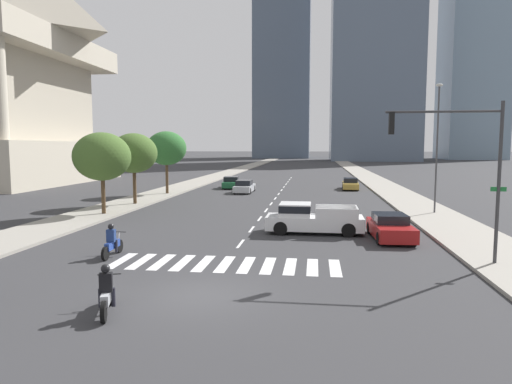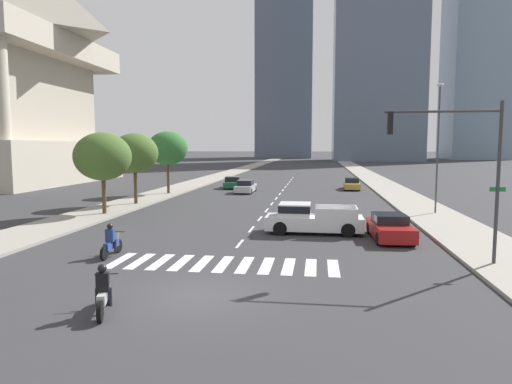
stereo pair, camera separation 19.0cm
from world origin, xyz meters
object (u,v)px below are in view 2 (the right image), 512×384
Objects in this scene: pickup_truck at (309,219)px; street_tree_nearest at (103,157)px; sedan_green_2 at (233,183)px; traffic_signal_near at (457,153)px; sedan_gold_0 at (352,184)px; sedan_silver_1 at (246,187)px; motorcycle_trailing at (111,243)px; street_lamp_east at (438,140)px; street_tree_second at (135,153)px; sedan_red_3 at (390,228)px; street_tree_third at (168,148)px; motorcycle_third at (103,294)px.

pickup_truck is 0.95× the size of street_tree_nearest.
traffic_signal_near is at bearing -160.70° from sedan_green_2.
pickup_truck reaches higher than sedan_green_2.
sedan_silver_1 reaches higher than sedan_gold_0.
street_lamp_east reaches higher than motorcycle_trailing.
street_tree_second is at bearing -34.77° from pickup_truck.
motorcycle_trailing is at bearing 1.72° from traffic_signal_near.
street_tree_third is at bearing -139.10° from sedan_red_3.
sedan_red_3 is at bearing -116.07° from street_lamp_east.
sedan_silver_1 is 0.74× the size of street_tree_third.
pickup_truck is 1.18× the size of sedan_silver_1.
motorcycle_trailing is 0.36× the size of street_tree_second.
motorcycle_third is at bearing -69.60° from street_tree_second.
sedan_gold_0 is at bearing 49.85° from street_tree_nearest.
sedan_green_2 is 0.72× the size of traffic_signal_near.
motorcycle_third is 0.31× the size of traffic_signal_near.
street_tree_third is at bearing -51.46° from pickup_truck.
motorcycle_third is at bearing -157.81° from motorcycle_trailing.
street_tree_nearest is at bearing -109.80° from sedan_red_3.
street_tree_nearest is at bearing 25.96° from motorcycle_trailing.
street_tree_third reaches higher than motorcycle_third.
sedan_red_3 is at bearing -159.62° from sedan_green_2.
sedan_gold_0 is 19.75m from street_lamp_east.
motorcycle_trailing is 0.23× the size of street_lamp_east.
sedan_green_2 is 0.82× the size of street_tree_nearest.
sedan_green_2 is (-2.29, 4.85, 0.01)m from sedan_silver_1.
motorcycle_trailing reaches higher than sedan_gold_0.
street_tree_nearest reaches higher than motorcycle_trailing.
traffic_signal_near is at bearing -28.01° from street_tree_nearest.
street_tree_nearest is (-5.07, -21.83, 3.51)m from sedan_green_2.
motorcycle_trailing is 35.77m from sedan_gold_0.
traffic_signal_near is 1.05× the size of street_tree_third.
motorcycle_trailing reaches higher than sedan_green_2.
traffic_signal_near reaches higher than street_tree_nearest.
sedan_gold_0 is 25.19m from street_tree_second.
sedan_silver_1 is at bearing 139.50° from street_lamp_east.
motorcycle_third is at bearing -11.43° from sedan_gold_0.
motorcycle_third is at bearing -177.41° from sedan_silver_1.
sedan_silver_1 is at bearing -71.31° from pickup_truck.
motorcycle_trailing is at bearing -62.59° from street_tree_nearest.
sedan_red_3 is (-0.02, -27.89, 0.03)m from sedan_gold_0.
street_tree_second is 0.93× the size of street_tree_third.
traffic_signal_near is 26.19m from street_tree_second.
pickup_truck reaches higher than sedan_red_3.
street_tree_second reaches higher than motorcycle_third.
street_tree_nearest is at bearing -90.00° from street_tree_third.
street_tree_nearest is at bearing 161.12° from sedan_green_2.
traffic_signal_near is (11.66, 7.00, 3.99)m from motorcycle_third.
street_lamp_east is at bearing 16.13° from sedan_gold_0.
motorcycle_trailing is at bearing -76.91° from street_tree_third.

